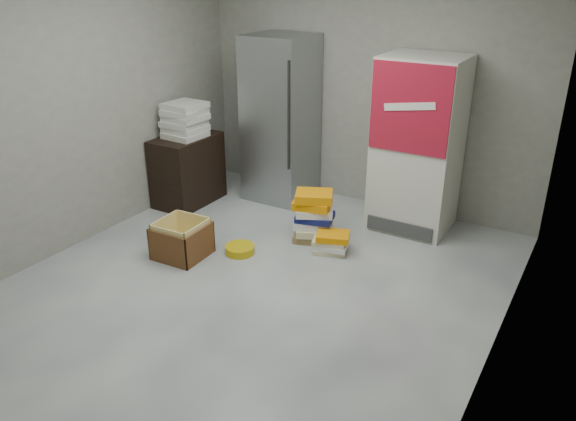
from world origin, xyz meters
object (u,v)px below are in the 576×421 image
Objects in this scene: steel_fridge at (281,119)px; cardboard_box at (182,242)px; coke_cooler at (418,145)px; wood_shelf at (188,170)px; phonebook_stack_main at (314,216)px.

steel_fridge reaches higher than cardboard_box.
steel_fridge is at bearing 179.82° from coke_cooler.
cardboard_box is (0.82, -1.08, -0.25)m from wood_shelf.
steel_fridge is at bearing 41.31° from wood_shelf.
coke_cooler is at bearing 16.28° from wood_shelf.
phonebook_stack_main is at bearing -4.63° from wood_shelf.
coke_cooler is 2.57m from cardboard_box.
phonebook_stack_main reaches higher than cardboard_box.
wood_shelf is (-2.48, -0.72, -0.50)m from coke_cooler.
phonebook_stack_main is at bearing -130.10° from coke_cooler.
wood_shelf is 1.76m from phonebook_stack_main.
cardboard_box is at bearing -52.91° from wood_shelf.
phonebook_stack_main is at bearing 42.84° from cardboard_box.
wood_shelf is at bearing -163.72° from coke_cooler.
coke_cooler reaches higher than phonebook_stack_main.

